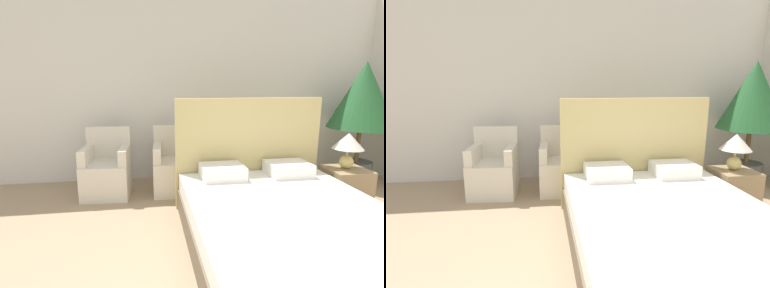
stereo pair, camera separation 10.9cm
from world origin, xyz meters
The scene contains 7 objects.
wall_back centered at (0.00, 3.56, 1.45)m, with size 10.00×0.06×2.90m.
bed centered at (0.59, 1.34, 0.25)m, with size 1.72×2.25×1.28m.
armchair_near_window_left centered at (-1.11, 2.91, 0.29)m, with size 0.62×0.61×0.86m.
armchair_near_window_right centered at (-0.22, 2.91, 0.29)m, with size 0.61×0.61×0.86m.
potted_palm centered at (2.43, 2.89, 1.18)m, with size 0.91×0.91×1.73m.
nightstand centered at (1.70, 2.09, 0.23)m, with size 0.45×0.43×0.47m.
table_lamp centered at (1.69, 2.11, 0.75)m, with size 0.34×0.34×0.42m.
Camera 1 is at (-0.59, -0.92, 1.47)m, focal length 28.00 mm.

